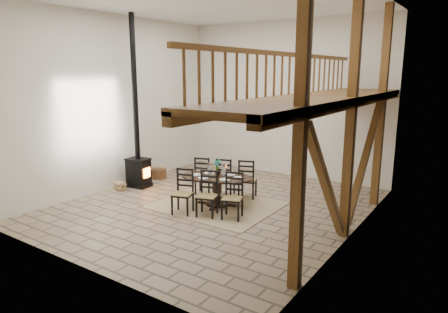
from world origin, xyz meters
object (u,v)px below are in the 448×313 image
Objects in this scene: log_stack at (120,186)px; wood_stove at (138,150)px; dining_table at (217,190)px; log_basket at (159,173)px.

wood_stove is at bearing 71.85° from log_stack.
dining_table reaches higher than log_basket.
dining_table reaches higher than log_stack.
wood_stove reaches higher than log_basket.
dining_table is 5.20× the size of log_basket.
log_basket is 1.60m from log_stack.
dining_table is 3.18m from log_stack.
dining_table is at bearing -20.00° from log_basket.
dining_table is 3.30m from log_basket.
dining_table is at bearing -7.12° from wood_stove.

